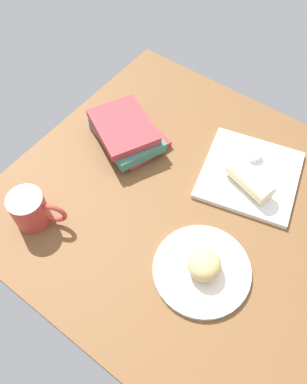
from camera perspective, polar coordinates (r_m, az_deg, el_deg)
The scene contains 8 objects.
dining_table at distance 103.60cm, azimuth 8.42°, elevation -3.98°, with size 110.00×90.00×4.00cm, color brown.
round_plate at distance 94.20cm, azimuth 7.22°, elevation -11.49°, with size 23.65×23.65×1.40cm, color silver.
scone_pastry at distance 90.73cm, azimuth 7.62°, elevation -10.70°, with size 8.37×7.99×6.09cm, color tan.
square_plate at distance 110.13cm, azimuth 14.19°, elevation 2.54°, with size 25.89×25.89×1.60cm, color white.
sauce_cup at distance 112.31cm, azimuth 14.81°, elevation 5.42°, with size 4.48×4.48×2.03cm.
breakfast_wrap at distance 104.43cm, azimuth 14.23°, elevation 1.69°, with size 5.69×5.69×13.28cm, color beige.
book_stack at distance 112.77cm, azimuth -4.05°, elevation 8.89°, with size 25.39×23.00×7.77cm.
coffee_mug at distance 100.42cm, azimuth -17.87°, elevation -2.52°, with size 13.56×9.45×10.13cm.
Camera 1 is at (-17.06, 48.61, 91.88)cm, focal length 35.67 mm.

